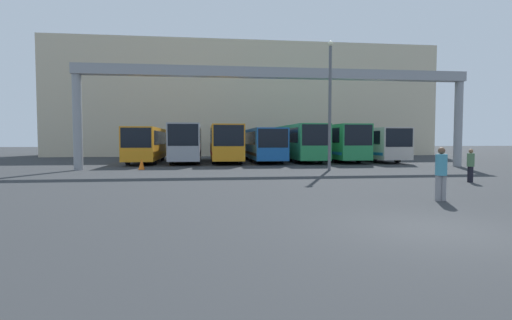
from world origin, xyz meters
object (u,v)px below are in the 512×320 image
object	(u,v)px
bus_slot_2	(225,141)
pedestrian_far_center	(441,172)
pedestrian_near_right	(471,165)
lamp_post	(330,101)
bus_slot_6	(371,142)
bus_slot_0	(147,143)
bus_slot_1	(186,141)
bus_slot_4	(298,141)
bus_slot_5	(334,141)
traffic_cone	(142,164)
bus_slot_3	(263,143)

from	to	relation	value
bus_slot_2	pedestrian_far_center	world-z (taller)	bus_slot_2
pedestrian_near_right	lamp_post	size ratio (longest dim) A/B	0.19
lamp_post	bus_slot_6	bearing A→B (deg)	54.58
bus_slot_0	bus_slot_6	bearing A→B (deg)	0.17
bus_slot_1	bus_slot_2	bearing A→B (deg)	-1.29
bus_slot_0	bus_slot_2	xyz separation A→B (m)	(6.92, 0.02, 0.13)
bus_slot_0	bus_slot_2	size ratio (longest dim) A/B	1.00
bus_slot_0	bus_slot_4	size ratio (longest dim) A/B	0.90
bus_slot_6	lamp_post	distance (m)	13.12
lamp_post	pedestrian_far_center	bearing A→B (deg)	-91.41
bus_slot_0	bus_slot_6	distance (m)	20.75
bus_slot_0	pedestrian_near_right	distance (m)	25.60
bus_slot_5	pedestrian_near_right	bearing A→B (deg)	-88.47
traffic_cone	bus_slot_0	bearing A→B (deg)	95.55
bus_slot_5	traffic_cone	distance (m)	18.74
lamp_post	traffic_cone	bearing A→B (deg)	170.12
bus_slot_0	bus_slot_2	distance (m)	6.92
traffic_cone	bus_slot_1	bearing A→B (deg)	72.20
pedestrian_far_center	traffic_cone	xyz separation A→B (m)	(-12.20, 15.37, -0.60)
bus_slot_5	bus_slot_1	bearing A→B (deg)	-178.08
pedestrian_far_center	bus_slot_0	bearing A→B (deg)	-56.36
pedestrian_near_right	bus_slot_4	bearing A→B (deg)	-166.08
bus_slot_5	bus_slot_3	bearing A→B (deg)	-176.94
bus_slot_1	bus_slot_6	bearing A→B (deg)	-0.12
bus_slot_5	pedestrian_far_center	xyz separation A→B (m)	(-4.29, -24.13, -0.95)
bus_slot_3	bus_slot_2	bearing A→B (deg)	-177.17
bus_slot_3	bus_slot_5	size ratio (longest dim) A/B	0.94
pedestrian_near_right	bus_slot_0	bearing A→B (deg)	-133.80
pedestrian_near_right	bus_slot_1	bearing A→B (deg)	-140.06
bus_slot_5	pedestrian_near_right	size ratio (longest dim) A/B	7.51
bus_slot_1	bus_slot_2	xyz separation A→B (m)	(3.46, -0.08, -0.04)
bus_slot_0	lamp_post	world-z (taller)	lamp_post
bus_slot_4	traffic_cone	world-z (taller)	bus_slot_4
bus_slot_1	bus_slot_4	xyz separation A→B (m)	(10.37, 0.53, 0.01)
bus_slot_4	pedestrian_far_center	xyz separation A→B (m)	(-0.83, -24.19, -0.96)
bus_slot_0	bus_slot_5	world-z (taller)	bus_slot_5
bus_slot_1	lamp_post	size ratio (longest dim) A/B	1.31
bus_slot_2	bus_slot_3	xyz separation A→B (m)	(3.46, 0.17, -0.15)
bus_slot_6	pedestrian_far_center	xyz separation A→B (m)	(-7.75, -23.63, -0.80)
bus_slot_0	pedestrian_far_center	bearing A→B (deg)	-61.12
bus_slot_6	traffic_cone	size ratio (longest dim) A/B	15.07
bus_slot_2	bus_slot_6	xyz separation A→B (m)	(13.83, 0.04, -0.12)
bus_slot_3	traffic_cone	size ratio (longest dim) A/B	15.42
bus_slot_5	lamp_post	size ratio (longest dim) A/B	1.42
bus_slot_3	pedestrian_near_right	xyz separation A→B (m)	(7.42, -18.58, -0.87)
bus_slot_1	traffic_cone	xyz separation A→B (m)	(-2.66, -8.29, -1.55)
bus_slot_4	pedestrian_near_right	world-z (taller)	bus_slot_4
bus_slot_4	traffic_cone	bearing A→B (deg)	-145.92
bus_slot_0	bus_slot_5	size ratio (longest dim) A/B	0.91
bus_slot_3	lamp_post	distance (m)	11.35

